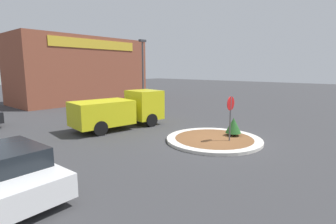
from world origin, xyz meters
TOP-DOWN VIEW (x-y plane):
  - ground_plane at (0.00, 0.00)m, footprint 120.00×120.00m
  - traffic_island at (0.00, 0.00)m, footprint 4.73×4.73m
  - stop_sign at (0.11, -0.79)m, footprint 0.66×0.07m
  - island_shrub at (1.11, -0.47)m, footprint 0.81×0.81m
  - utility_truck at (-1.19, 5.85)m, footprint 5.78×2.78m
  - storefront_building at (4.50, 19.65)m, footprint 13.83×6.07m
  - parked_sedan_white at (-8.80, 1.49)m, footprint 2.05×4.52m
  - light_pole at (6.00, 11.41)m, footprint 0.70×0.30m

SIDE VIEW (x-z plane):
  - ground_plane at x=0.00m, z-range 0.00..0.00m
  - traffic_island at x=0.00m, z-range 0.00..0.14m
  - island_shrub at x=1.11m, z-range 0.22..1.15m
  - parked_sedan_white at x=-8.80m, z-range 0.00..1.44m
  - utility_truck at x=-1.19m, z-range 0.02..2.21m
  - stop_sign at x=0.11m, z-range 0.43..2.74m
  - storefront_building at x=4.50m, z-range 0.00..6.80m
  - light_pole at x=6.00m, z-range 0.55..6.75m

